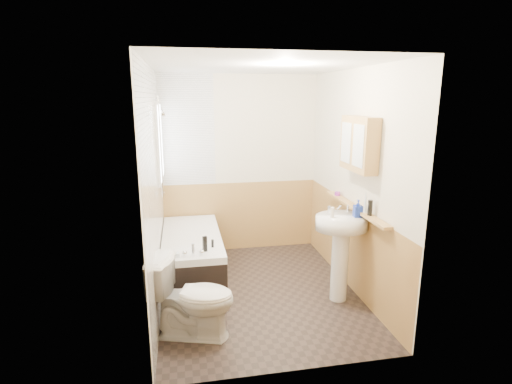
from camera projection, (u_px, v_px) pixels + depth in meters
floor at (258, 292)px, 4.61m from camera, size 2.80×2.80×0.00m
ceiling at (259, 66)px, 4.03m from camera, size 2.80×2.80×0.00m
wall_back at (240, 165)px, 5.67m from camera, size 2.20×0.02×2.50m
wall_front at (295, 226)px, 2.97m from camera, size 2.20×0.02×2.50m
wall_left at (153, 190)px, 4.12m from camera, size 0.02×2.80×2.50m
wall_right at (355, 182)px, 4.52m from camera, size 0.02×2.80×2.50m
wainscot_right at (349, 245)px, 4.69m from camera, size 0.01×2.80×1.00m
wainscot_front at (292, 315)px, 3.17m from camera, size 2.20×0.01×1.00m
wainscot_back at (240, 216)px, 5.82m from camera, size 2.20×0.01×1.00m
tile_cladding_left at (156, 190)px, 4.13m from camera, size 0.01×2.80×2.50m
tile_return_back at (187, 131)px, 5.40m from camera, size 0.75×0.01×1.50m
window at (160, 142)px, 4.95m from camera, size 0.03×0.79×0.99m
bathtub at (192, 254)px, 4.95m from camera, size 0.70×1.60×0.69m
shower_riser at (161, 139)px, 4.69m from camera, size 0.10×0.08×1.20m
toilet at (193, 298)px, 3.69m from camera, size 0.87×0.64×0.76m
sink at (341, 240)px, 4.29m from camera, size 0.56×0.46×1.09m
pine_shelf at (355, 207)px, 4.38m from camera, size 0.10×1.49×0.03m
medicine_cabinet at (359, 144)px, 4.15m from camera, size 0.16×0.63×0.57m
foam_can at (370, 208)px, 4.02m from camera, size 0.05×0.05×0.16m
green_bottle at (366, 202)px, 4.11m from camera, size 0.05×0.05×0.23m
black_jar at (337, 194)px, 4.86m from camera, size 0.07×0.07×0.04m
soap_bottle at (358, 213)px, 4.17m from camera, size 0.10×0.19×0.08m
clear_bottle at (332, 212)px, 4.15m from camera, size 0.05×0.05×0.11m
blue_gel at (205, 244)px, 4.34m from camera, size 0.05×0.04×0.17m
cream_jar at (176, 255)px, 4.19m from camera, size 0.08×0.08×0.05m
orange_bottle at (213, 243)px, 4.46m from camera, size 0.03×0.03×0.09m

